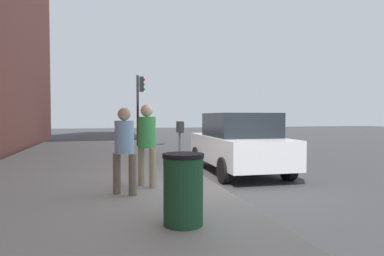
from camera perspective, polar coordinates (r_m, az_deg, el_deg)
name	(u,v)px	position (r m, az deg, el deg)	size (l,w,h in m)	color
ground_plane	(213,188)	(7.96, 3.64, -10.18)	(80.00, 80.00, 0.00)	#38383A
sidewalk_slab	(78,192)	(7.59, -18.82, -10.30)	(28.00, 6.00, 0.15)	gray
parking_meter	(180,138)	(7.88, -2.04, -1.73)	(0.36, 0.12, 1.41)	gray
pedestrian_at_meter	(147,138)	(7.36, -7.68, -1.70)	(0.48, 0.39, 1.79)	tan
pedestrian_bystander	(124,144)	(6.66, -11.40, -2.69)	(0.38, 0.44, 1.70)	#726656
parked_sedan_near	(238,143)	(9.97, 7.84, -2.51)	(4.45, 2.06, 1.77)	silver
traffic_signal	(140,98)	(17.35, -8.88, 4.98)	(0.24, 0.44, 3.60)	black
trash_bin	(183,189)	(4.80, -1.49, -10.32)	(0.59, 0.59, 1.01)	#1E4C2D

